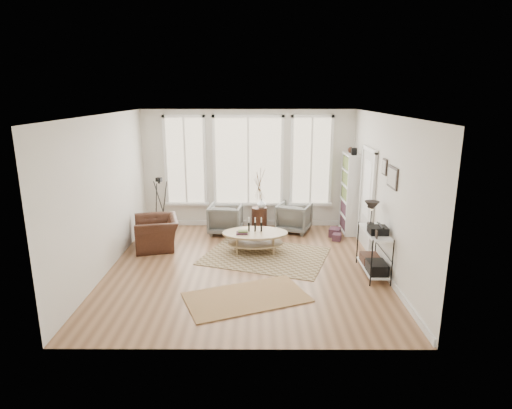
{
  "coord_description": "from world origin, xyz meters",
  "views": [
    {
      "loc": [
        0.23,
        -7.71,
        3.27
      ],
      "look_at": [
        0.2,
        0.6,
        1.1
      ],
      "focal_mm": 30.0,
      "sensor_mm": 36.0,
      "label": 1
    }
  ],
  "objects_px": {
    "side_table": "(259,200)",
    "accent_chair": "(157,233)",
    "coffee_table": "(255,237)",
    "bookcase": "(350,193)",
    "armchair_left": "(226,219)",
    "low_shelf": "(374,248)",
    "armchair_right": "(294,217)"
  },
  "relations": [
    {
      "from": "low_shelf",
      "to": "coffee_table",
      "type": "relative_size",
      "value": 0.94
    },
    {
      "from": "bookcase",
      "to": "armchair_left",
      "type": "xyz_separation_m",
      "value": [
        -2.97,
        -0.14,
        -0.6
      ]
    },
    {
      "from": "coffee_table",
      "to": "bookcase",
      "type": "bearing_deg",
      "value": 31.49
    },
    {
      "from": "bookcase",
      "to": "low_shelf",
      "type": "bearing_deg",
      "value": -91.28
    },
    {
      "from": "accent_chair",
      "to": "armchair_left",
      "type": "bearing_deg",
      "value": 109.81
    },
    {
      "from": "bookcase",
      "to": "side_table",
      "type": "bearing_deg",
      "value": 176.12
    },
    {
      "from": "armchair_left",
      "to": "bookcase",
      "type": "bearing_deg",
      "value": -171.51
    },
    {
      "from": "side_table",
      "to": "low_shelf",
      "type": "bearing_deg",
      "value": -51.7
    },
    {
      "from": "armchair_left",
      "to": "coffee_table",
      "type": "bearing_deg",
      "value": 125.33
    },
    {
      "from": "bookcase",
      "to": "armchair_left",
      "type": "relative_size",
      "value": 2.65
    },
    {
      "from": "bookcase",
      "to": "low_shelf",
      "type": "relative_size",
      "value": 1.58
    },
    {
      "from": "low_shelf",
      "to": "coffee_table",
      "type": "height_order",
      "value": "low_shelf"
    },
    {
      "from": "armchair_left",
      "to": "accent_chair",
      "type": "height_order",
      "value": "armchair_left"
    },
    {
      "from": "side_table",
      "to": "accent_chair",
      "type": "height_order",
      "value": "side_table"
    },
    {
      "from": "bookcase",
      "to": "coffee_table",
      "type": "distance_m",
      "value": 2.73
    },
    {
      "from": "low_shelf",
      "to": "armchair_left",
      "type": "height_order",
      "value": "low_shelf"
    },
    {
      "from": "armchair_right",
      "to": "side_table",
      "type": "bearing_deg",
      "value": 12.57
    },
    {
      "from": "low_shelf",
      "to": "bookcase",
      "type": "bearing_deg",
      "value": 88.72
    },
    {
      "from": "coffee_table",
      "to": "armchair_left",
      "type": "height_order",
      "value": "armchair_left"
    },
    {
      "from": "side_table",
      "to": "accent_chair",
      "type": "xyz_separation_m",
      "value": [
        -2.23,
        -1.27,
        -0.42
      ]
    },
    {
      "from": "low_shelf",
      "to": "side_table",
      "type": "distance_m",
      "value": 3.41
    },
    {
      "from": "armchair_right",
      "to": "accent_chair",
      "type": "height_order",
      "value": "armchair_right"
    },
    {
      "from": "armchair_right",
      "to": "accent_chair",
      "type": "relative_size",
      "value": 0.75
    },
    {
      "from": "bookcase",
      "to": "armchair_right",
      "type": "height_order",
      "value": "bookcase"
    },
    {
      "from": "coffee_table",
      "to": "armchair_right",
      "type": "height_order",
      "value": "armchair_right"
    },
    {
      "from": "coffee_table",
      "to": "armchair_right",
      "type": "bearing_deg",
      "value": 56.12
    },
    {
      "from": "armchair_right",
      "to": "armchair_left",
      "type": "bearing_deg",
      "value": 26.57
    },
    {
      "from": "armchair_left",
      "to": "accent_chair",
      "type": "xyz_separation_m",
      "value": [
        -1.43,
        -0.99,
        -0.02
      ]
    },
    {
      "from": "bookcase",
      "to": "armchair_left",
      "type": "height_order",
      "value": "bookcase"
    },
    {
      "from": "bookcase",
      "to": "accent_chair",
      "type": "xyz_separation_m",
      "value": [
        -4.4,
        -1.12,
        -0.62
      ]
    },
    {
      "from": "bookcase",
      "to": "coffee_table",
      "type": "bearing_deg",
      "value": -148.51
    },
    {
      "from": "low_shelf",
      "to": "coffee_table",
      "type": "distance_m",
      "value": 2.49
    }
  ]
}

